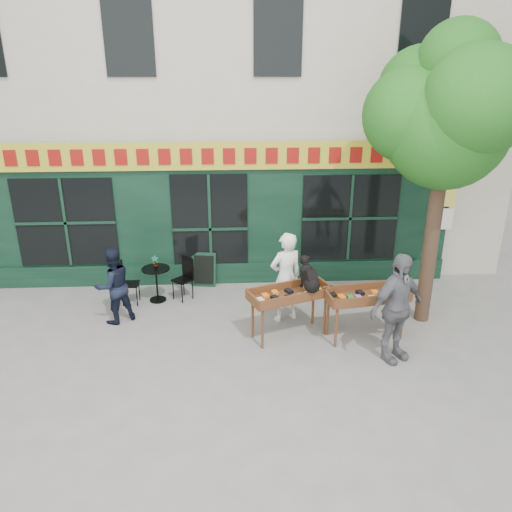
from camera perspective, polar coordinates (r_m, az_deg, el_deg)
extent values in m
plane|color=slate|center=(9.81, -5.42, -8.62)|extent=(80.00, 80.00, 0.00)
cube|color=beige|center=(14.53, -5.27, 21.58)|extent=(14.00, 7.00, 10.00)
cube|color=black|center=(11.42, -5.28, 4.47)|extent=(11.00, 0.16, 3.20)
cube|color=gold|center=(10.99, -5.54, 11.31)|extent=(11.00, 0.06, 0.60)
cube|color=maroon|center=(10.95, -5.55, 11.27)|extent=(9.60, 0.03, 0.34)
cube|color=black|center=(11.78, -5.08, -1.97)|extent=(11.00, 0.10, 0.50)
cube|color=black|center=(11.40, -5.25, 3.12)|extent=(1.70, 0.05, 2.50)
cube|color=black|center=(11.90, -20.90, 3.59)|extent=(2.20, 0.05, 2.00)
cube|color=black|center=(11.66, 10.68, 4.28)|extent=(2.20, 0.05, 2.00)
cube|color=silver|center=(12.36, 20.67, 3.99)|extent=(0.42, 0.02, 0.50)
cube|color=#E5D14C|center=(12.22, 21.00, 6.45)|extent=(0.42, 0.02, 0.50)
cube|color=silver|center=(12.11, 21.34, 8.96)|extent=(0.42, 0.02, 0.50)
cylinder|color=#382619|center=(10.09, 19.48, 2.28)|extent=(0.28, 0.28, 3.60)
sphere|color=#1B5713|center=(9.68, 20.93, 13.56)|extent=(2.20, 2.20, 2.20)
sphere|color=#1B5713|center=(10.22, 24.21, 15.15)|extent=(1.80, 1.80, 1.80)
sphere|color=#1B5713|center=(9.62, 17.23, 15.15)|extent=(1.70, 1.70, 1.70)
sphere|color=#1B5713|center=(9.18, 24.03, 15.97)|extent=(1.80, 1.80, 1.80)
sphere|color=#1B5713|center=(10.08, 18.38, 17.55)|extent=(1.60, 1.60, 1.60)
sphere|color=#1B5713|center=(9.76, 22.14, 19.98)|extent=(1.40, 1.40, 1.40)
cylinder|color=#5B301A|center=(9.05, 0.75, -8.32)|extent=(0.05, 0.05, 0.80)
cylinder|color=#5B301A|center=(9.60, 7.86, -6.70)|extent=(0.05, 0.05, 0.80)
cylinder|color=#5B301A|center=(9.40, -0.38, -7.12)|extent=(0.05, 0.05, 0.80)
cylinder|color=#5B301A|center=(9.94, 6.53, -5.64)|extent=(0.05, 0.05, 0.80)
cube|color=#5B301A|center=(9.29, 3.85, -4.64)|extent=(1.61, 1.08, 0.05)
cube|color=#5B301A|center=(9.03, 4.72, -4.90)|extent=(1.42, 0.57, 0.18)
cube|color=#5B301A|center=(9.49, 3.04, -3.51)|extent=(1.42, 0.57, 0.18)
cube|color=brown|center=(9.26, 3.85, -4.30)|extent=(1.36, 0.84, 0.06)
imported|color=white|center=(9.83, 3.42, -2.46)|extent=(0.79, 0.65, 1.85)
cylinder|color=#5B301A|center=(9.21, 9.14, -8.06)|extent=(0.05, 0.05, 0.80)
cylinder|color=#5B301A|center=(9.72, 16.37, -7.05)|extent=(0.05, 0.05, 0.80)
cylinder|color=#5B301A|center=(9.57, 8.21, -6.82)|extent=(0.05, 0.05, 0.80)
cylinder|color=#5B301A|center=(10.06, 15.22, -5.93)|extent=(0.05, 0.05, 0.80)
cube|color=#5B301A|center=(9.44, 12.52, -4.70)|extent=(1.57, 0.81, 0.05)
cube|color=#5B301A|center=(9.17, 13.29, -5.01)|extent=(1.49, 0.27, 0.18)
cube|color=#5B301A|center=(9.64, 11.86, -3.55)|extent=(1.49, 0.27, 0.18)
cube|color=brown|center=(9.41, 12.55, -4.37)|extent=(1.35, 0.60, 0.06)
imported|color=slate|center=(8.81, 15.74, -5.77)|extent=(1.24, 0.98, 1.96)
cylinder|color=black|center=(11.18, -11.13, -4.91)|extent=(0.36, 0.36, 0.03)
cylinder|color=black|center=(11.03, -11.26, -3.22)|extent=(0.04, 0.04, 0.72)
cylinder|color=black|center=(10.89, -11.40, -1.45)|extent=(0.60, 0.60, 0.03)
cube|color=black|center=(11.01, -14.19, -3.13)|extent=(0.36, 0.36, 0.03)
cube|color=black|center=(10.95, -15.18, -1.94)|extent=(0.03, 0.36, 0.50)
cylinder|color=black|center=(10.94, -13.45, -4.55)|extent=(0.02, 0.02, 0.44)
cylinder|color=black|center=(11.21, -13.20, -3.89)|extent=(0.02, 0.02, 0.44)
cylinder|color=black|center=(11.00, -14.99, -4.55)|extent=(0.02, 0.02, 0.44)
cylinder|color=black|center=(11.27, -14.70, -3.90)|extent=(0.02, 0.02, 0.44)
cube|color=black|center=(10.98, -8.41, -2.75)|extent=(0.51, 0.51, 0.03)
cube|color=black|center=(10.99, -7.80, -1.29)|extent=(0.28, 0.28, 0.50)
cylinder|color=black|center=(11.10, -9.44, -3.85)|extent=(0.02, 0.02, 0.44)
cylinder|color=black|center=(10.89, -8.44, -4.30)|extent=(0.02, 0.02, 0.44)
cylinder|color=black|center=(11.27, -8.26, -3.38)|extent=(0.02, 0.02, 0.44)
cylinder|color=black|center=(11.06, -7.25, -3.82)|extent=(0.02, 0.02, 0.44)
imported|color=gray|center=(10.83, -11.45, -0.70)|extent=(0.17, 0.13, 0.28)
imported|color=black|center=(10.20, -15.97, -3.27)|extent=(0.96, 0.92, 1.56)
cube|color=black|center=(11.62, -5.99, -1.54)|extent=(0.58, 0.27, 0.79)
cube|color=black|center=(11.60, -6.00, -1.58)|extent=(0.48, 0.24, 0.65)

